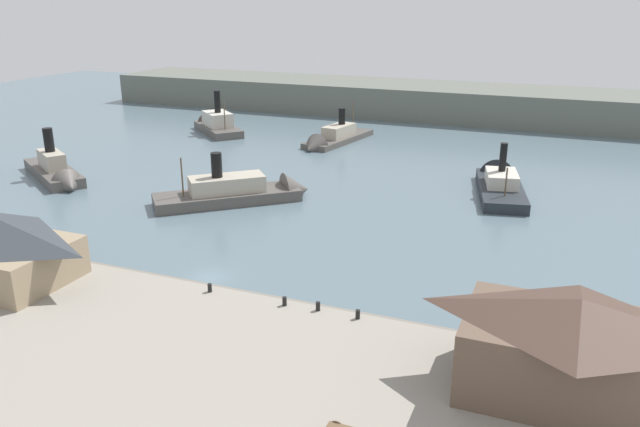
% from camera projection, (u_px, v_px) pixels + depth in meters
% --- Properties ---
extents(ground_plane, '(320.00, 320.00, 0.00)m').
position_uv_depth(ground_plane, '(210.00, 277.00, 71.88)').
color(ground_plane, slate).
extents(quay_promenade, '(110.00, 36.00, 1.20)m').
position_uv_depth(quay_promenade, '(69.00, 374.00, 52.40)').
color(quay_promenade, gray).
rests_on(quay_promenade, ground).
extents(seawall_edge, '(110.00, 0.80, 1.00)m').
position_uv_depth(seawall_edge, '(192.00, 286.00, 68.56)').
color(seawall_edge, slate).
rests_on(seawall_edge, ground).
extents(ferry_shed_east_terminal, '(16.63, 10.52, 8.13)m').
position_uv_depth(ferry_shed_east_terminal, '(575.00, 348.00, 47.43)').
color(ferry_shed_east_terminal, brown).
rests_on(ferry_shed_east_terminal, quay_promenade).
extents(mooring_post_east, '(0.44, 0.44, 0.90)m').
position_uv_depth(mooring_post_east, '(318.00, 306.00, 61.60)').
color(mooring_post_east, black).
rests_on(mooring_post_east, quay_promenade).
extents(mooring_post_west, '(0.44, 0.44, 0.90)m').
position_uv_depth(mooring_post_west, '(210.00, 288.00, 65.49)').
color(mooring_post_west, black).
rests_on(mooring_post_west, quay_promenade).
extents(mooring_post_center_east, '(0.44, 0.44, 0.90)m').
position_uv_depth(mooring_post_center_east, '(358.00, 314.00, 60.05)').
color(mooring_post_center_east, black).
rests_on(mooring_post_center_east, quay_promenade).
extents(mooring_post_center_west, '(0.44, 0.44, 0.90)m').
position_uv_depth(mooring_post_center_west, '(285.00, 301.00, 62.62)').
color(mooring_post_center_west, black).
rests_on(mooring_post_center_west, quay_promenade).
extents(ferry_approaching_west, '(18.01, 16.80, 11.91)m').
position_uv_depth(ferry_approaching_west, '(215.00, 124.00, 148.13)').
color(ferry_approaching_west, '#514C47').
rests_on(ferry_approaching_west, ground).
extents(ferry_outer_harbor, '(10.62, 22.64, 10.41)m').
position_uv_depth(ferry_outer_harbor, '(499.00, 182.00, 103.75)').
color(ferry_outer_harbor, '#23282D').
rests_on(ferry_outer_harbor, ground).
extents(ferry_moored_east, '(9.73, 23.43, 10.06)m').
position_uv_depth(ferry_moored_east, '(331.00, 139.00, 135.32)').
color(ferry_moored_east, '#514C47').
rests_on(ferry_moored_east, ground).
extents(ferry_moored_west, '(22.22, 20.66, 10.06)m').
position_uv_depth(ferry_moored_west, '(246.00, 192.00, 98.16)').
color(ferry_moored_west, '#514C47').
rests_on(ferry_moored_west, ground).
extents(ferry_departing_north, '(21.06, 16.04, 10.36)m').
position_uv_depth(ferry_departing_north, '(57.00, 172.00, 108.62)').
color(ferry_departing_north, '#514C47').
rests_on(ferry_departing_north, ground).
extents(far_headland, '(180.00, 24.00, 8.00)m').
position_uv_depth(far_headland, '(429.00, 100.00, 166.98)').
color(far_headland, '#60665B').
rests_on(far_headland, ground).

